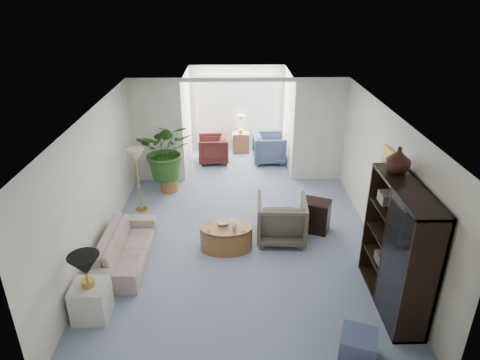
{
  "coord_description": "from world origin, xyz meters",
  "views": [
    {
      "loc": [
        -0.12,
        -6.58,
        4.41
      ],
      "look_at": [
        0.0,
        0.6,
        1.1
      ],
      "focal_mm": 32.09,
      "sensor_mm": 36.0,
      "label": 1
    }
  ],
  "objects_px": {
    "ottoman": "(358,346)",
    "sunroom_table": "(241,142)",
    "framed_picture": "(390,164)",
    "sunroom_chair_blue": "(269,148)",
    "table_lamp": "(85,265)",
    "coffee_table": "(226,237)",
    "cabinet_urn": "(398,160)",
    "sofa": "(126,247)",
    "end_table": "(91,301)",
    "floor_lamp": "(136,156)",
    "plant_pot": "(169,184)",
    "coffee_bowl": "(223,222)",
    "coffee_cup": "(234,227)",
    "sunroom_chair_maroon": "(213,149)",
    "wingback_chair": "(281,219)",
    "side_table_dark": "(315,216)",
    "entertainment_cabinet": "(398,248)"
  },
  "relations": [
    {
      "from": "sunroom_chair_blue",
      "to": "cabinet_urn",
      "type": "bearing_deg",
      "value": -167.15
    },
    {
      "from": "sofa",
      "to": "sunroom_chair_maroon",
      "type": "distance_m",
      "value": 4.72
    },
    {
      "from": "framed_picture",
      "to": "floor_lamp",
      "type": "bearing_deg",
      "value": 160.73
    },
    {
      "from": "floor_lamp",
      "to": "framed_picture",
      "type": "bearing_deg",
      "value": -19.27
    },
    {
      "from": "end_table",
      "to": "ottoman",
      "type": "relative_size",
      "value": 1.19
    },
    {
      "from": "entertainment_cabinet",
      "to": "coffee_table",
      "type": "bearing_deg",
      "value": 149.3
    },
    {
      "from": "side_table_dark",
      "to": "cabinet_urn",
      "type": "distance_m",
      "value": 2.52
    },
    {
      "from": "coffee_table",
      "to": "cabinet_urn",
      "type": "bearing_deg",
      "value": -21.45
    },
    {
      "from": "framed_picture",
      "to": "plant_pot",
      "type": "xyz_separation_m",
      "value": [
        -4.07,
        2.53,
        -1.54
      ]
    },
    {
      "from": "side_table_dark",
      "to": "sunroom_table",
      "type": "height_order",
      "value": "side_table_dark"
    },
    {
      "from": "end_table",
      "to": "coffee_cup",
      "type": "height_order",
      "value": "coffee_cup"
    },
    {
      "from": "cabinet_urn",
      "to": "sunroom_chair_blue",
      "type": "relative_size",
      "value": 0.45
    },
    {
      "from": "end_table",
      "to": "wingback_chair",
      "type": "distance_m",
      "value": 3.57
    },
    {
      "from": "floor_lamp",
      "to": "coffee_table",
      "type": "bearing_deg",
      "value": -38.81
    },
    {
      "from": "coffee_cup",
      "to": "sunroom_chair_blue",
      "type": "relative_size",
      "value": 0.13
    },
    {
      "from": "sofa",
      "to": "ottoman",
      "type": "height_order",
      "value": "sofa"
    },
    {
      "from": "sunroom_table",
      "to": "sunroom_chair_maroon",
      "type": "bearing_deg",
      "value": -135.0
    },
    {
      "from": "wingback_chair",
      "to": "sunroom_table",
      "type": "height_order",
      "value": "wingback_chair"
    },
    {
      "from": "ottoman",
      "to": "sunroom_table",
      "type": "xyz_separation_m",
      "value": [
        -1.37,
        7.44,
        0.1
      ]
    },
    {
      "from": "cabinet_urn",
      "to": "sunroom_table",
      "type": "xyz_separation_m",
      "value": [
        -2.13,
        5.89,
        -1.83
      ]
    },
    {
      "from": "floor_lamp",
      "to": "sunroom_chair_blue",
      "type": "relative_size",
      "value": 0.42
    },
    {
      "from": "coffee_cup",
      "to": "end_table",
      "type": "bearing_deg",
      "value": -141.94
    },
    {
      "from": "framed_picture",
      "to": "sunroom_chair_blue",
      "type": "height_order",
      "value": "framed_picture"
    },
    {
      "from": "coffee_bowl",
      "to": "cabinet_urn",
      "type": "distance_m",
      "value": 3.21
    },
    {
      "from": "framed_picture",
      "to": "sunroom_chair_maroon",
      "type": "relative_size",
      "value": 0.63
    },
    {
      "from": "sofa",
      "to": "coffee_bowl",
      "type": "xyz_separation_m",
      "value": [
        1.67,
        0.47,
        0.2
      ]
    },
    {
      "from": "framed_picture",
      "to": "end_table",
      "type": "relative_size",
      "value": 0.93
    },
    {
      "from": "table_lamp",
      "to": "coffee_cup",
      "type": "xyz_separation_m",
      "value": [
        2.07,
        1.62,
        -0.39
      ]
    },
    {
      "from": "sofa",
      "to": "coffee_cup",
      "type": "height_order",
      "value": "sofa"
    },
    {
      "from": "framed_picture",
      "to": "side_table_dark",
      "type": "bearing_deg",
      "value": 143.73
    },
    {
      "from": "floor_lamp",
      "to": "entertainment_cabinet",
      "type": "xyz_separation_m",
      "value": [
        4.32,
        -2.95,
        -0.29
      ]
    },
    {
      "from": "coffee_bowl",
      "to": "sunroom_table",
      "type": "bearing_deg",
      "value": 85.19
    },
    {
      "from": "sofa",
      "to": "end_table",
      "type": "relative_size",
      "value": 3.51
    },
    {
      "from": "table_lamp",
      "to": "sunroom_table",
      "type": "bearing_deg",
      "value": 71.09
    },
    {
      "from": "sofa",
      "to": "coffee_cup",
      "type": "distance_m",
      "value": 1.9
    },
    {
      "from": "floor_lamp",
      "to": "cabinet_urn",
      "type": "distance_m",
      "value": 5.04
    },
    {
      "from": "wingback_chair",
      "to": "floor_lamp",
      "type": "bearing_deg",
      "value": -18.62
    },
    {
      "from": "wingback_chair",
      "to": "plant_pot",
      "type": "xyz_separation_m",
      "value": [
        -2.37,
        2.1,
        -0.26
      ]
    },
    {
      "from": "side_table_dark",
      "to": "entertainment_cabinet",
      "type": "bearing_deg",
      "value": -69.87
    },
    {
      "from": "sofa",
      "to": "coffee_table",
      "type": "height_order",
      "value": "sofa"
    },
    {
      "from": "framed_picture",
      "to": "cabinet_urn",
      "type": "distance_m",
      "value": 0.98
    },
    {
      "from": "wingback_chair",
      "to": "entertainment_cabinet",
      "type": "height_order",
      "value": "entertainment_cabinet"
    },
    {
      "from": "cabinet_urn",
      "to": "floor_lamp",
      "type": "bearing_deg",
      "value": 150.44
    },
    {
      "from": "table_lamp",
      "to": "coffee_table",
      "type": "height_order",
      "value": "table_lamp"
    },
    {
      "from": "framed_picture",
      "to": "coffee_table",
      "type": "height_order",
      "value": "framed_picture"
    },
    {
      "from": "ottoman",
      "to": "sunroom_chair_maroon",
      "type": "height_order",
      "value": "sunroom_chair_maroon"
    },
    {
      "from": "sunroom_table",
      "to": "cabinet_urn",
      "type": "bearing_deg",
      "value": -70.07
    },
    {
      "from": "entertainment_cabinet",
      "to": "coffee_cup",
      "type": "bearing_deg",
      "value": 149.5
    },
    {
      "from": "table_lamp",
      "to": "wingback_chair",
      "type": "distance_m",
      "value": 3.6
    },
    {
      "from": "framed_picture",
      "to": "floor_lamp",
      "type": "xyz_separation_m",
      "value": [
        -4.55,
        1.59,
        -0.45
      ]
    }
  ]
}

